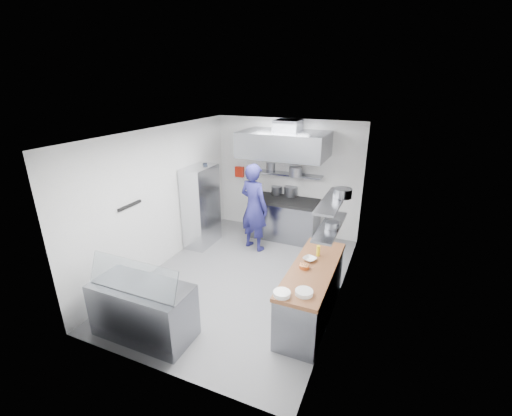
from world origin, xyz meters
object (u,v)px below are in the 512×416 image
at_px(chef, 254,207).
at_px(wire_rack, 201,206).
at_px(display_case, 144,310).
at_px(gas_range, 284,220).

bearing_deg(chef, wire_rack, 30.15).
bearing_deg(wire_rack, chef, 12.48).
bearing_deg(display_case, gas_range, 79.02).
height_order(gas_range, chef, chef).
distance_m(gas_range, chef, 1.08).
height_order(gas_range, wire_rack, wire_rack).
bearing_deg(gas_range, display_case, -100.98).
xyz_separation_m(wire_rack, display_case, (0.83, -3.00, -0.50)).
bearing_deg(gas_range, wire_rack, -146.00).
bearing_deg(chef, display_case, 101.38).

